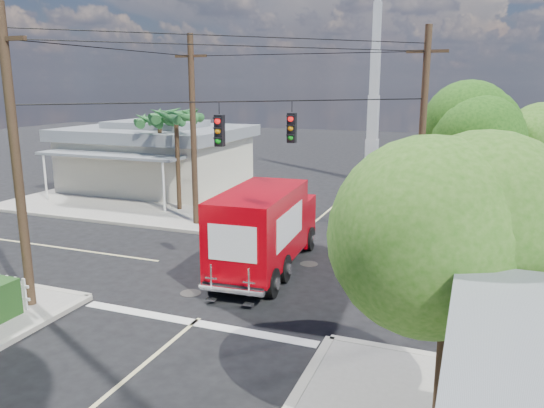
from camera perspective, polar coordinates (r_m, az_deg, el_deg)
The scene contains 14 objects.
ground at distance 19.50m, azimuth -2.13°, elevation -7.55°, with size 120.00×120.00×0.00m, color black.
sidewalk_nw at distance 33.75m, azimuth -11.90°, elevation 1.10°, with size 14.12×14.12×0.14m.
road_markings at distance 18.25m, azimuth -3.98°, elevation -9.03°, with size 32.00×32.00×0.01m.
building_nw at distance 35.30m, azimuth -12.20°, elevation 5.14°, with size 10.80×10.20×4.30m.
radio_tower at distance 37.41m, azimuth 10.90°, elevation 10.88°, with size 0.80×0.80×17.00m.
tree_ne_front at distance 23.62m, azimuth 21.10°, elevation 7.08°, with size 4.21×4.14×6.66m.
tree_ne_back at distance 26.00m, azimuth 26.78°, elevation 5.73°, with size 3.77×3.66×5.82m.
tree_se at distance 9.93m, azimuth 18.92°, elevation -4.01°, with size 3.67×3.54×5.62m.
palm_nw_front at distance 28.46m, azimuth -10.29°, elevation 9.14°, with size 3.01×3.08×5.59m.
palm_nw_back at distance 30.81m, azimuth -12.02°, elevation 8.64°, with size 3.01×3.08×5.19m.
utility_poles at distance 20.50m, azimuth -4.57°, elevation 6.88°, with size 12.00×10.68×9.00m.
vending_boxes at distance 23.79m, azimuth 18.59°, elevation -2.70°, with size 1.90×0.50×1.10m.
delivery_truck at distance 19.50m, azimuth -0.74°, elevation -2.62°, with size 2.74×7.38×3.13m.
parked_car at distance 20.78m, azimuth 27.25°, elevation -5.35°, with size 2.70×5.86×1.63m, color silver.
Camera 1 is at (7.24, -16.78, 6.81)m, focal length 35.00 mm.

